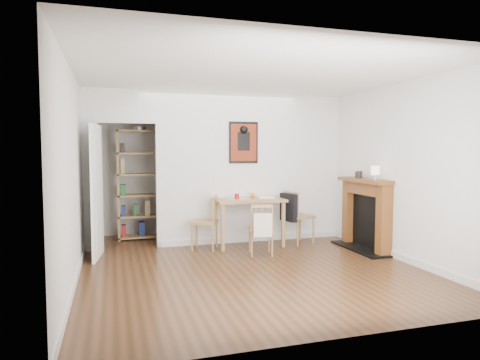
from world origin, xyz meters
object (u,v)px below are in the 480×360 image
object	(u,v)px
chair_front	(261,229)
orange_fruit	(253,195)
chair_left	(204,222)
red_glass	(237,197)
chair_right	(298,216)
fireplace	(366,212)
bookshelf	(141,185)
ceramic_jar_b	(357,175)
notebook	(266,197)
ceramic_jar_a	(359,175)
dining_table	(248,204)
mantel_lamp	(375,171)

from	to	relation	value
chair_front	orange_fruit	size ratio (longest dim) A/B	9.79
chair_left	red_glass	bearing A→B (deg)	1.16
chair_right	fireplace	bearing A→B (deg)	-40.40
red_glass	orange_fruit	xyz separation A→B (m)	(0.34, 0.18, -0.01)
bookshelf	ceramic_jar_b	bearing A→B (deg)	-25.89
chair_front	notebook	distance (m)	0.89
chair_left	ceramic_jar_a	bearing A→B (deg)	-14.10
dining_table	red_glass	distance (m)	0.27
notebook	mantel_lamp	xyz separation A→B (m)	(1.36, -1.17, 0.49)
mantel_lamp	notebook	bearing A→B (deg)	139.38
chair_left	bookshelf	distance (m)	1.59
chair_left	ceramic_jar_a	xyz separation A→B (m)	(2.47, -0.62, 0.78)
chair_front	notebook	bearing A→B (deg)	64.11
orange_fruit	notebook	distance (m)	0.23
dining_table	notebook	size ratio (longest dim) A/B	4.33
fireplace	notebook	distance (m)	1.67
fireplace	red_glass	bearing A→B (deg)	158.62
dining_table	red_glass	xyz separation A→B (m)	(-0.22, -0.08, 0.15)
dining_table	mantel_lamp	xyz separation A→B (m)	(1.69, -1.17, 0.59)
bookshelf	red_glass	distance (m)	1.89
ceramic_jar_a	chair_right	bearing A→B (deg)	143.53
ceramic_jar_a	ceramic_jar_b	xyz separation A→B (m)	(0.04, 0.11, -0.01)
notebook	chair_right	bearing A→B (deg)	-11.21
dining_table	chair_right	world-z (taller)	chair_right
ceramic_jar_b	chair_left	bearing A→B (deg)	168.61
red_glass	mantel_lamp	xyz separation A→B (m)	(1.91, -1.09, 0.45)
chair_left	ceramic_jar_b	world-z (taller)	ceramic_jar_b
red_glass	bookshelf	bearing A→B (deg)	142.20
chair_front	fireplace	world-z (taller)	fireplace
chair_left	notebook	bearing A→B (deg)	4.71
chair_left	bookshelf	size ratio (longest dim) A/B	0.44
orange_fruit	ceramic_jar_b	bearing A→B (deg)	-23.28
ceramic_jar_b	bookshelf	bearing A→B (deg)	154.11
dining_table	notebook	xyz separation A→B (m)	(0.33, 0.00, 0.10)
dining_table	ceramic_jar_b	world-z (taller)	ceramic_jar_b
dining_table	chair_right	xyz separation A→B (m)	(0.88, -0.11, -0.23)
ceramic_jar_a	bookshelf	bearing A→B (deg)	152.30
mantel_lamp	ceramic_jar_a	xyz separation A→B (m)	(0.01, 0.46, -0.08)
chair_left	ceramic_jar_b	distance (m)	2.68
chair_left	fireplace	bearing A→B (deg)	-16.74
chair_left	bookshelf	world-z (taller)	bookshelf
notebook	red_glass	bearing A→B (deg)	-171.70
notebook	mantel_lamp	size ratio (longest dim) A/B	1.24
chair_front	orange_fruit	bearing A→B (deg)	80.42
chair_right	ceramic_jar_a	bearing A→B (deg)	-36.47
bookshelf	fireplace	world-z (taller)	bookshelf
dining_table	ceramic_jar_a	size ratio (longest dim) A/B	10.16
ceramic_jar_a	ceramic_jar_b	world-z (taller)	ceramic_jar_a
dining_table	chair_front	bearing A→B (deg)	-91.37
chair_left	fireplace	distance (m)	2.64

